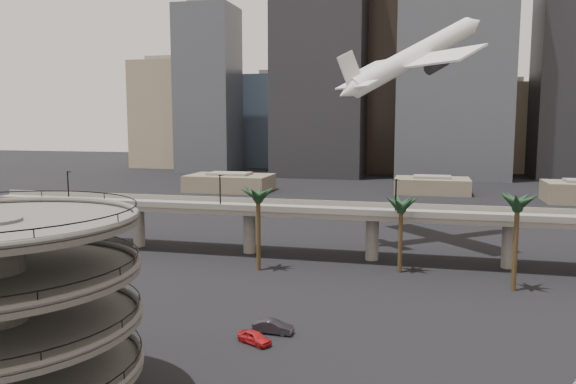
% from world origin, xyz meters
% --- Properties ---
extents(overpass, '(130.00, 9.30, 14.70)m').
position_xyz_m(overpass, '(0.00, 55.00, 7.34)').
color(overpass, slate).
rests_on(overpass, ground).
extents(palm_trees, '(42.40, 10.40, 14.00)m').
position_xyz_m(palm_trees, '(14.02, 44.65, 11.43)').
color(palm_trees, '#49381F').
rests_on(palm_trees, ground).
extents(low_buildings, '(135.00, 27.50, 6.80)m').
position_xyz_m(low_buildings, '(6.89, 142.30, 2.86)').
color(low_buildings, brown).
rests_on(low_buildings, ground).
extents(skyline, '(269.00, 86.00, 119.63)m').
position_xyz_m(skyline, '(15.11, 217.08, 43.74)').
color(skyline, '#836E5B').
rests_on(skyline, ground).
extents(airborne_jet, '(28.86, 28.44, 19.05)m').
position_xyz_m(airborne_jet, '(16.75, 71.62, 35.77)').
color(airborne_jet, white).
rests_on(airborne_jet, ground).
extents(car_a, '(4.40, 3.34, 1.40)m').
position_xyz_m(car_a, '(2.15, 15.19, 0.70)').
color(car_a, red).
rests_on(car_a, ground).
extents(car_b, '(4.65, 1.76, 1.52)m').
position_xyz_m(car_b, '(3.31, 18.52, 0.76)').
color(car_b, '#242328').
rests_on(car_b, ground).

